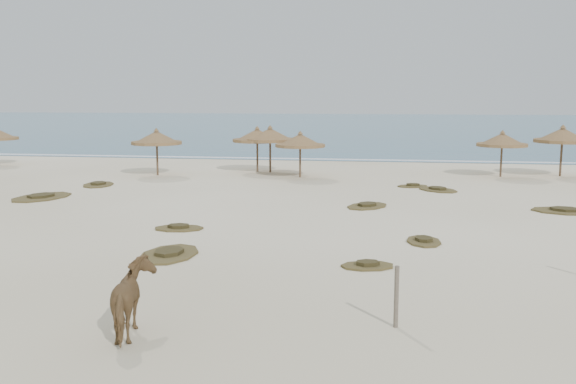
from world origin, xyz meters
name	(u,v)px	position (x,y,z in m)	size (l,w,h in m)	color
ground	(196,249)	(0.00, 0.00, 0.00)	(160.00, 160.00, 0.00)	#F7EBCB
ocean	(349,125)	(0.00, 75.00, 0.00)	(200.00, 100.00, 0.01)	#2D6787
foam_line	(306,159)	(0.00, 26.00, 0.00)	(70.00, 0.60, 0.01)	silver
palapa_1	(157,138)	(-7.06, 16.14, 2.03)	(3.12, 3.12, 2.61)	brown
palapa_2	(257,136)	(-1.92, 18.54, 2.05)	(2.92, 2.92, 2.64)	brown
palapa_3	(270,136)	(-1.14, 18.37, 2.10)	(3.28, 3.28, 2.71)	brown
palapa_4	(300,141)	(0.85, 16.43, 1.94)	(2.92, 2.92, 2.51)	brown
palapa_5	(502,140)	(11.56, 18.26, 1.97)	(3.31, 3.31, 2.54)	brown
palapa_6	(562,136)	(14.81, 19.01, 2.19)	(3.61, 3.61, 2.82)	brown
horse	(134,299)	(0.85, -6.67, 0.70)	(0.75, 1.65, 1.39)	brown
fence_post_near	(396,297)	(5.67, -5.51, 0.61)	(0.09, 0.09, 1.22)	#716555
scrub_1	(42,197)	(-9.28, 7.87, 0.05)	(2.66, 3.39, 0.16)	brown
scrub_2	(179,228)	(-1.35, 2.55, 0.05)	(1.78, 1.27, 0.16)	brown
scrub_3	(367,206)	(4.71, 7.77, 0.05)	(2.21, 2.42, 0.16)	brown
scrub_4	(424,241)	(6.59, 1.84, 0.05)	(1.16, 1.66, 0.16)	brown
scrub_5	(565,211)	(12.19, 7.81, 0.05)	(2.74, 2.07, 0.16)	brown
scrub_6	(98,184)	(-8.55, 11.86, 0.05)	(1.89, 2.47, 0.16)	brown
scrub_7	(438,189)	(7.82, 12.67, 0.05)	(2.40, 2.48, 0.16)	brown
scrub_9	(169,254)	(-0.51, -0.85, 0.05)	(1.69, 2.45, 0.16)	brown
scrub_10	(413,186)	(6.71, 13.70, 0.05)	(1.72, 1.38, 0.16)	brown
scrub_12	(368,265)	(5.00, -1.23, 0.05)	(1.59, 1.24, 0.16)	brown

